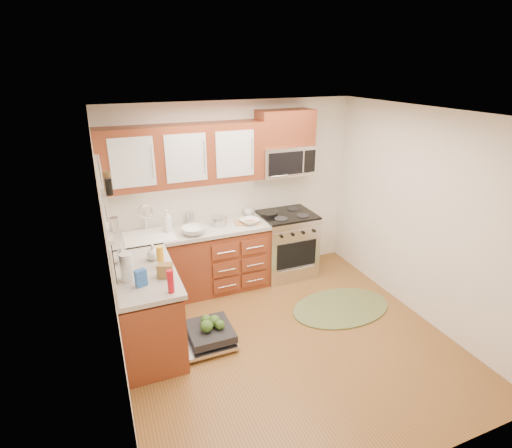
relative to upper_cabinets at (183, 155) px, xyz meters
name	(u,v)px	position (x,y,z in m)	size (l,w,h in m)	color
floor	(287,340)	(0.73, -1.57, -1.88)	(3.50, 3.50, 0.00)	brown
ceiling	(295,115)	(0.73, -1.57, 0.62)	(3.50, 3.50, 0.00)	white
wall_back	(234,193)	(0.73, 0.18, -0.62)	(3.50, 0.04, 2.50)	silver
wall_front	(413,343)	(0.73, -3.33, -0.62)	(3.50, 0.04, 2.50)	silver
wall_left	(111,271)	(-1.02, -1.57, -0.62)	(0.04, 3.50, 2.50)	silver
wall_right	(423,217)	(2.48, -1.57, -0.62)	(0.04, 3.50, 2.50)	silver
base_cabinet_back	(192,263)	(0.00, -0.12, -1.45)	(2.05, 0.60, 0.85)	maroon
base_cabinet_left	(147,312)	(-0.72, -1.05, -1.45)	(0.60, 1.25, 0.85)	maroon
countertop_back	(190,231)	(0.00, -0.14, -0.97)	(2.07, 0.64, 0.05)	#B9B6A9
countertop_left	(144,273)	(-0.71, -1.05, -0.97)	(0.64, 1.27, 0.05)	#B9B6A9
backsplash_back	(184,202)	(0.00, 0.16, -0.67)	(2.05, 0.02, 0.57)	beige
backsplash_left	(110,251)	(-1.01, -1.05, -0.67)	(0.02, 1.25, 0.57)	beige
upper_cabinets	(183,155)	(0.00, 0.00, 0.00)	(2.05, 0.35, 0.75)	maroon
cabinet_over_mw	(285,128)	(1.41, 0.00, 0.26)	(0.76, 0.35, 0.47)	maroon
range	(286,244)	(1.41, -0.15, -1.40)	(0.76, 0.64, 0.95)	silver
microwave	(285,160)	(1.41, -0.02, -0.18)	(0.76, 0.38, 0.40)	silver
sink	(150,245)	(-0.52, -0.16, -1.07)	(0.62, 0.50, 0.26)	white
dishwasher	(207,335)	(-0.13, -1.27, -1.77)	(0.70, 0.60, 0.20)	silver
window	(105,220)	(-1.01, -1.07, -0.32)	(0.03, 1.05, 1.05)	white
window_blind	(103,186)	(-0.98, -1.07, 0.00)	(0.02, 0.96, 0.40)	white
shelf_upper	(104,195)	(-0.99, -1.92, 0.17)	(0.04, 0.40, 0.03)	white
shelf_lower	(110,233)	(-0.99, -1.92, -0.12)	(0.04, 0.40, 0.03)	white
rug	(341,307)	(1.65, -1.26, -1.86)	(1.32, 0.86, 0.02)	olive
skillet	(269,214)	(1.13, -0.10, -0.90)	(0.25, 0.25, 0.05)	black
stock_pot	(219,221)	(0.40, -0.14, -0.89)	(0.21, 0.21, 0.12)	silver
cutting_board	(247,222)	(0.76, -0.19, -0.94)	(0.31, 0.20, 0.02)	#AB724E
canister	(190,218)	(0.06, 0.07, -0.87)	(0.10, 0.10, 0.16)	silver
paper_towel_roll	(127,267)	(-0.88, -1.18, -0.81)	(0.13, 0.13, 0.29)	white
mustard_bottle	(160,256)	(-0.52, -1.01, -0.84)	(0.07, 0.07, 0.23)	gold
red_bottle	(171,281)	(-0.52, -1.57, -0.83)	(0.06, 0.06, 0.23)	#B40F1C
wooden_box	(165,271)	(-0.52, -1.27, -0.88)	(0.15, 0.10, 0.15)	brown
blue_carton	(141,278)	(-0.77, -1.35, -0.86)	(0.11, 0.06, 0.17)	#2559B0
bowl_a	(250,221)	(0.80, -0.23, -0.92)	(0.25, 0.25, 0.06)	#999999
bowl_b	(194,231)	(0.01, -0.30, -0.90)	(0.30, 0.30, 0.10)	#999999
cup	(248,212)	(0.90, 0.07, -0.90)	(0.14, 0.14, 0.11)	#999999
soap_bottle_a	(167,221)	(-0.27, -0.09, -0.80)	(0.12, 0.12, 0.30)	#999999
soap_bottle_b	(122,254)	(-0.90, -0.77, -0.85)	(0.09, 0.09, 0.20)	#999999
soap_bottle_c	(153,252)	(-0.57, -0.82, -0.86)	(0.14, 0.14, 0.18)	#999999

